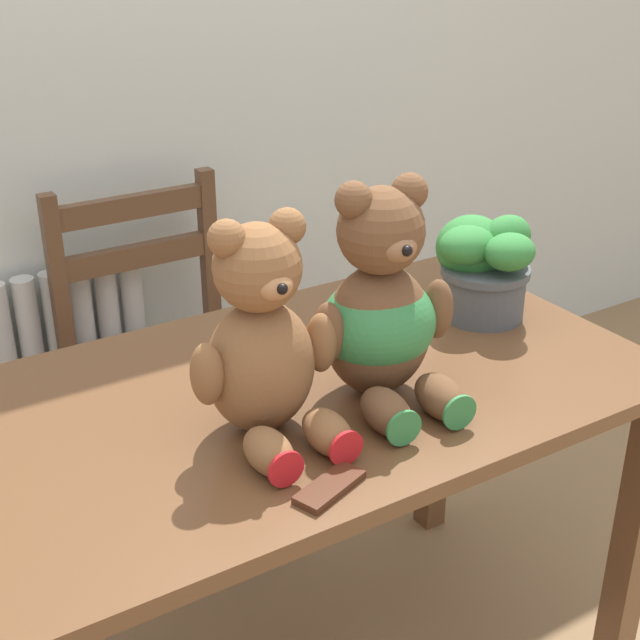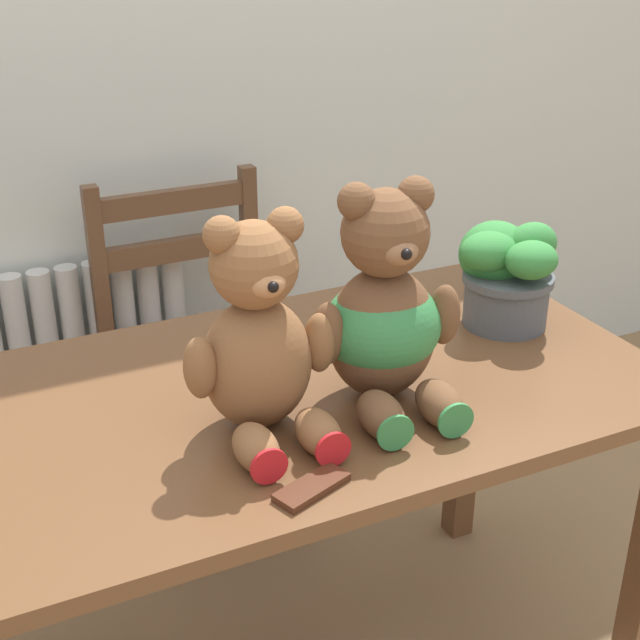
{
  "view_description": "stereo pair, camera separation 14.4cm",
  "coord_description": "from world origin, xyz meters",
  "px_view_note": "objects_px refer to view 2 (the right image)",
  "views": [
    {
      "loc": [
        -0.63,
        -0.83,
        1.54
      ],
      "look_at": [
        0.06,
        0.28,
        0.92
      ],
      "focal_mm": 50.0,
      "sensor_mm": 36.0,
      "label": 1
    },
    {
      "loc": [
        -0.5,
        -0.89,
        1.54
      ],
      "look_at": [
        0.06,
        0.28,
        0.92
      ],
      "focal_mm": 50.0,
      "sensor_mm": 36.0,
      "label": 2
    }
  ],
  "objects_px": {
    "wooden_chair_behind": "(199,353)",
    "chocolate_bar": "(312,487)",
    "teddy_bear_left": "(259,341)",
    "teddy_bear_right": "(385,315)",
    "potted_plant": "(505,271)"
  },
  "relations": [
    {
      "from": "teddy_bear_left",
      "to": "teddy_bear_right",
      "type": "relative_size",
      "value": 0.95
    },
    {
      "from": "teddy_bear_right",
      "to": "chocolate_bar",
      "type": "relative_size",
      "value": 3.25
    },
    {
      "from": "potted_plant",
      "to": "chocolate_bar",
      "type": "relative_size",
      "value": 1.8
    },
    {
      "from": "wooden_chair_behind",
      "to": "chocolate_bar",
      "type": "distance_m",
      "value": 1.1
    },
    {
      "from": "wooden_chair_behind",
      "to": "teddy_bear_right",
      "type": "distance_m",
      "value": 0.97
    },
    {
      "from": "teddy_bear_right",
      "to": "chocolate_bar",
      "type": "xyz_separation_m",
      "value": [
        -0.23,
        -0.2,
        -0.15
      ]
    },
    {
      "from": "teddy_bear_left",
      "to": "potted_plant",
      "type": "height_order",
      "value": "teddy_bear_left"
    },
    {
      "from": "wooden_chair_behind",
      "to": "teddy_bear_right",
      "type": "bearing_deg",
      "value": 94.6
    },
    {
      "from": "teddy_bear_left",
      "to": "chocolate_bar",
      "type": "distance_m",
      "value": 0.25
    },
    {
      "from": "potted_plant",
      "to": "teddy_bear_left",
      "type": "bearing_deg",
      "value": -165.2
    },
    {
      "from": "teddy_bear_left",
      "to": "chocolate_bar",
      "type": "bearing_deg",
      "value": 90.3
    },
    {
      "from": "chocolate_bar",
      "to": "wooden_chair_behind",
      "type": "bearing_deg",
      "value": 81.33
    },
    {
      "from": "wooden_chair_behind",
      "to": "chocolate_bar",
      "type": "bearing_deg",
      "value": 81.33
    },
    {
      "from": "teddy_bear_left",
      "to": "teddy_bear_right",
      "type": "xyz_separation_m",
      "value": [
        0.23,
        0.0,
        -0.0
      ]
    },
    {
      "from": "wooden_chair_behind",
      "to": "potted_plant",
      "type": "bearing_deg",
      "value": 121.56
    }
  ]
}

